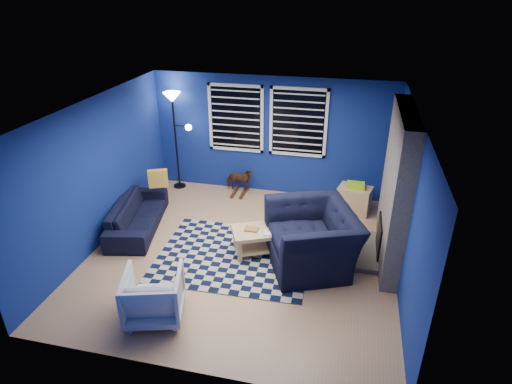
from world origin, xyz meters
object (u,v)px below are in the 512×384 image
armchair_bent (154,295)px  floor_lamp (174,111)px  sofa (138,215)px  coffee_table (261,236)px  rocking_horse (239,180)px  tv (396,147)px  armchair_big (312,238)px  cabinet (354,199)px

armchair_bent → floor_lamp: (-1.23, 3.95, 1.38)m
sofa → coffee_table: sofa is taller
rocking_horse → tv: bearing=-97.8°
armchair_bent → armchair_big: bearing=-154.7°
rocking_horse → floor_lamp: floor_lamp is taller
rocking_horse → sofa: bearing=137.9°
rocking_horse → cabinet: cabinet is taller
rocking_horse → cabinet: size_ratio=0.82×
coffee_table → tv: bearing=41.4°
armchair_big → coffee_table: (-0.85, 0.11, -0.15)m
tv → cabinet: 1.30m
armchair_big → cabinet: (0.64, 1.94, -0.20)m
tv → floor_lamp: (-4.46, 0.25, 0.34)m
rocking_horse → coffee_table: rocking_horse is taller
floor_lamp → sofa: bearing=-92.7°
sofa → cabinet: (3.90, 1.55, -0.00)m
rocking_horse → armchair_big: bearing=-144.7°
coffee_table → rocking_horse: bearing=114.0°
armchair_bent → rocking_horse: (0.15, 3.94, -0.04)m
sofa → armchair_big: armchair_big is taller
sofa → armchair_big: 3.28m
tv → coffee_table: size_ratio=0.91×
armchair_big → rocking_horse: 2.86m
sofa → rocking_horse: (1.46, 1.83, 0.04)m
coffee_table → cabinet: bearing=50.9°
tv → coffee_table: bearing=-138.6°
armchair_bent → rocking_horse: bearing=-108.2°
cabinet → tv: bearing=18.1°
armchair_bent → floor_lamp: size_ratio=0.37×
cabinet → rocking_horse: bearing=-173.2°
tv → armchair_big: bearing=-122.9°
armchair_bent → floor_lamp: bearing=-88.8°
armchair_bent → sofa: bearing=-74.1°
tv → floor_lamp: floor_lamp is taller
tv → coffee_table: tv is taller
sofa → floor_lamp: bearing=-14.5°
armchair_bent → tv: bearing=-147.2°
armchair_big → coffee_table: armchair_big is taller
coffee_table → cabinet: (1.49, 1.84, -0.06)m
tv → armchair_big: (-1.29, -2.00, -0.92)m
armchair_bent → cabinet: bearing=-141.3°
sofa → rocking_horse: size_ratio=3.23×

